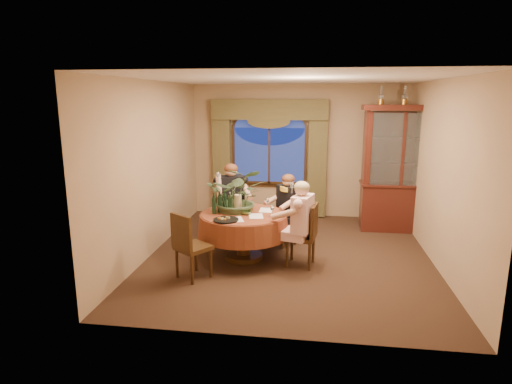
# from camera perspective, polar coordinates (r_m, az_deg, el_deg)

# --- Properties ---
(floor) EXTENTS (5.00, 5.00, 0.00)m
(floor) POSITION_cam_1_polar(r_m,az_deg,el_deg) (7.11, 4.43, -8.37)
(floor) COLOR black
(floor) RESTS_ON ground
(wall_back) EXTENTS (4.50, 0.00, 4.50)m
(wall_back) POSITION_cam_1_polar(r_m,az_deg,el_deg) (9.21, 5.55, 5.41)
(wall_back) COLOR #9E7D59
(wall_back) RESTS_ON ground
(wall_right) EXTENTS (0.00, 5.00, 5.00)m
(wall_right) POSITION_cam_1_polar(r_m,az_deg,el_deg) (6.99, 23.39, 2.17)
(wall_right) COLOR #9E7D59
(wall_right) RESTS_ON ground
(ceiling) EXTENTS (5.00, 5.00, 0.00)m
(ceiling) POSITION_cam_1_polar(r_m,az_deg,el_deg) (6.65, 4.85, 14.79)
(ceiling) COLOR white
(ceiling) RESTS_ON wall_back
(window) EXTENTS (1.62, 0.10, 1.32)m
(window) POSITION_cam_1_polar(r_m,az_deg,el_deg) (9.20, 1.77, 4.82)
(window) COLOR navy
(window) RESTS_ON wall_back
(arched_transom) EXTENTS (1.60, 0.06, 0.44)m
(arched_transom) POSITION_cam_1_polar(r_m,az_deg,el_deg) (9.13, 1.81, 9.68)
(arched_transom) COLOR navy
(arched_transom) RESTS_ON wall_back
(drapery_left) EXTENTS (0.38, 0.14, 2.32)m
(drapery_left) POSITION_cam_1_polar(r_m,az_deg,el_deg) (9.33, -4.58, 4.16)
(drapery_left) COLOR #484224
(drapery_left) RESTS_ON floor
(drapery_right) EXTENTS (0.38, 0.14, 2.32)m
(drapery_right) POSITION_cam_1_polar(r_m,az_deg,el_deg) (9.12, 8.20, 3.87)
(drapery_right) COLOR #484224
(drapery_right) RESTS_ON floor
(swag_valance) EXTENTS (2.45, 0.16, 0.42)m
(swag_valance) POSITION_cam_1_polar(r_m,az_deg,el_deg) (9.04, 1.76, 10.92)
(swag_valance) COLOR #484224
(swag_valance) RESTS_ON wall_back
(dining_table) EXTENTS (1.90, 1.90, 0.75)m
(dining_table) POSITION_cam_1_polar(r_m,az_deg,el_deg) (6.83, -1.67, -5.90)
(dining_table) COLOR maroon
(dining_table) RESTS_ON floor
(china_cabinet) EXTENTS (1.48, 0.58, 2.40)m
(china_cabinet) POSITION_cam_1_polar(r_m,az_deg,el_deg) (8.57, 18.57, 2.92)
(china_cabinet) COLOR #351511
(china_cabinet) RESTS_ON floor
(oil_lamp_left) EXTENTS (0.11, 0.11, 0.34)m
(oil_lamp_left) POSITION_cam_1_polar(r_m,az_deg,el_deg) (8.39, 16.36, 12.29)
(oil_lamp_left) COLOR #A5722D
(oil_lamp_left) RESTS_ON china_cabinet
(oil_lamp_center) EXTENTS (0.11, 0.11, 0.34)m
(oil_lamp_center) POSITION_cam_1_polar(r_m,az_deg,el_deg) (8.46, 19.22, 12.10)
(oil_lamp_center) COLOR #A5722D
(oil_lamp_center) RESTS_ON china_cabinet
(oil_lamp_right) EXTENTS (0.11, 0.11, 0.34)m
(oil_lamp_right) POSITION_cam_1_polar(r_m,az_deg,el_deg) (8.55, 22.03, 11.89)
(oil_lamp_right) COLOR #A5722D
(oil_lamp_right) RESTS_ON china_cabinet
(chair_right) EXTENTS (0.48, 0.48, 0.96)m
(chair_right) POSITION_cam_1_polar(r_m,az_deg,el_deg) (6.57, 5.98, -5.75)
(chair_right) COLOR black
(chair_right) RESTS_ON floor
(chair_back_right) EXTENTS (0.59, 0.59, 0.96)m
(chair_back_right) POSITION_cam_1_polar(r_m,az_deg,el_deg) (7.45, 3.47, -3.49)
(chair_back_right) COLOR black
(chair_back_right) RESTS_ON floor
(chair_back) EXTENTS (0.55, 0.55, 0.96)m
(chair_back) POSITION_cam_1_polar(r_m,az_deg,el_deg) (7.74, -3.51, -2.87)
(chair_back) COLOR black
(chair_back) RESTS_ON floor
(chair_front_left) EXTENTS (0.59, 0.59, 0.96)m
(chair_front_left) POSITION_cam_1_polar(r_m,az_deg,el_deg) (6.16, -8.36, -7.07)
(chair_front_left) COLOR black
(chair_front_left) RESTS_ON floor
(person_pink) EXTENTS (0.55, 0.58, 1.34)m
(person_pink) POSITION_cam_1_polar(r_m,az_deg,el_deg) (6.41, 6.18, -4.44)
(person_pink) COLOR beige
(person_pink) RESTS_ON floor
(person_back) EXTENTS (0.65, 0.62, 1.41)m
(person_back) POSITION_cam_1_polar(r_m,az_deg,el_deg) (7.61, -3.34, -1.39)
(person_back) COLOR black
(person_back) RESTS_ON floor
(person_scarf) EXTENTS (0.62, 0.62, 1.28)m
(person_scarf) POSITION_cam_1_polar(r_m,az_deg,el_deg) (7.33, 4.37, -2.48)
(person_scarf) COLOR black
(person_scarf) RESTS_ON floor
(stoneware_vase) EXTENTS (0.15, 0.15, 0.28)m
(stoneware_vase) POSITION_cam_1_polar(r_m,az_deg,el_deg) (6.78, -2.42, -1.51)
(stoneware_vase) COLOR tan
(stoneware_vase) RESTS_ON dining_table
(centerpiece_plant) EXTENTS (0.94, 1.04, 0.81)m
(centerpiece_plant) POSITION_cam_1_polar(r_m,az_deg,el_deg) (6.76, -2.41, 2.49)
(centerpiece_plant) COLOR #384E31
(centerpiece_plant) RESTS_ON dining_table
(olive_bowl) EXTENTS (0.17, 0.17, 0.05)m
(olive_bowl) POSITION_cam_1_polar(r_m,az_deg,el_deg) (6.65, -1.35, -2.79)
(olive_bowl) COLOR #4E5E2D
(olive_bowl) RESTS_ON dining_table
(cheese_platter) EXTENTS (0.38, 0.38, 0.02)m
(cheese_platter) POSITION_cam_1_polar(r_m,az_deg,el_deg) (6.34, -4.02, -3.73)
(cheese_platter) COLOR black
(cheese_platter) RESTS_ON dining_table
(wine_bottle_0) EXTENTS (0.07, 0.07, 0.33)m
(wine_bottle_0) POSITION_cam_1_polar(r_m,az_deg,el_deg) (6.77, -4.86, -1.35)
(wine_bottle_0) COLOR black
(wine_bottle_0) RESTS_ON dining_table
(wine_bottle_1) EXTENTS (0.07, 0.07, 0.33)m
(wine_bottle_1) POSITION_cam_1_polar(r_m,az_deg,el_deg) (6.64, -3.48, -1.59)
(wine_bottle_1) COLOR black
(wine_bottle_1) RESTS_ON dining_table
(wine_bottle_2) EXTENTS (0.07, 0.07, 0.33)m
(wine_bottle_2) POSITION_cam_1_polar(r_m,az_deg,el_deg) (6.89, -4.90, -1.11)
(wine_bottle_2) COLOR tan
(wine_bottle_2) RESTS_ON dining_table
(wine_bottle_3) EXTENTS (0.07, 0.07, 0.33)m
(wine_bottle_3) POSITION_cam_1_polar(r_m,az_deg,el_deg) (6.74, -3.47, -1.39)
(wine_bottle_3) COLOR tan
(wine_bottle_3) RESTS_ON dining_table
(wine_bottle_4) EXTENTS (0.07, 0.07, 0.33)m
(wine_bottle_4) POSITION_cam_1_polar(r_m,az_deg,el_deg) (6.90, -4.21, -1.07)
(wine_bottle_4) COLOR black
(wine_bottle_4) RESTS_ON dining_table
(wine_bottle_5) EXTENTS (0.07, 0.07, 0.33)m
(wine_bottle_5) POSITION_cam_1_polar(r_m,az_deg,el_deg) (6.69, -5.61, -1.53)
(wine_bottle_5) COLOR black
(wine_bottle_5) RESTS_ON dining_table
(tasting_paper_0) EXTENTS (0.27, 0.34, 0.00)m
(tasting_paper_0) POSITION_cam_1_polar(r_m,az_deg,el_deg) (6.55, -0.00, -3.23)
(tasting_paper_0) COLOR white
(tasting_paper_0) RESTS_ON dining_table
(tasting_paper_1) EXTENTS (0.21, 0.30, 0.00)m
(tasting_paper_1) POSITION_cam_1_polar(r_m,az_deg,el_deg) (6.89, 1.37, -2.43)
(tasting_paper_1) COLOR white
(tasting_paper_1) RESTS_ON dining_table
(tasting_paper_2) EXTENTS (0.30, 0.35, 0.00)m
(tasting_paper_2) POSITION_cam_1_polar(r_m,az_deg,el_deg) (6.38, -2.75, -3.68)
(tasting_paper_2) COLOR white
(tasting_paper_2) RESTS_ON dining_table
(wine_glass_person_pink) EXTENTS (0.07, 0.07, 0.18)m
(wine_glass_person_pink) POSITION_cam_1_polar(r_m,az_deg,el_deg) (6.51, 2.16, -2.55)
(wine_glass_person_pink) COLOR silver
(wine_glass_person_pink) RESTS_ON dining_table
(wine_glass_person_back) EXTENTS (0.07, 0.07, 0.18)m
(wine_glass_person_back) POSITION_cam_1_polar(r_m,az_deg,el_deg) (7.15, -2.61, -1.17)
(wine_glass_person_back) COLOR silver
(wine_glass_person_back) RESTS_ON dining_table
(wine_glass_person_scarf) EXTENTS (0.07, 0.07, 0.18)m
(wine_glass_person_scarf) POSITION_cam_1_polar(r_m,az_deg,el_deg) (6.98, 1.52, -1.51)
(wine_glass_person_scarf) COLOR silver
(wine_glass_person_scarf) RESTS_ON dining_table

